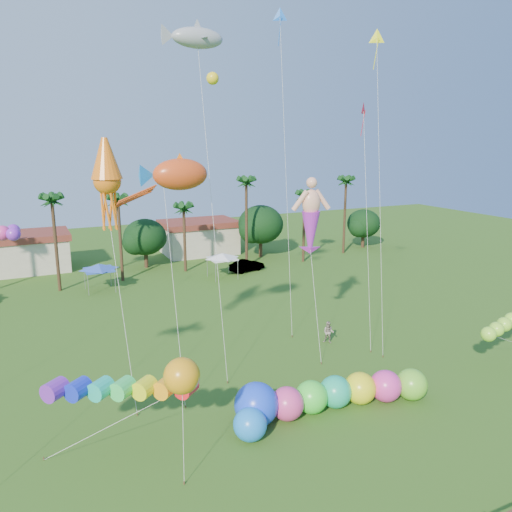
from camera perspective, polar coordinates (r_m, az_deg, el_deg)
name	(u,v)px	position (r m, az deg, el deg)	size (l,w,h in m)	color
ground	(343,474)	(27.31, 9.92, -23.33)	(160.00, 160.00, 0.00)	#285116
tree_line	(167,235)	(64.95, -10.18, 2.41)	(69.46, 8.91, 11.00)	#3A2819
buildings_row	(107,248)	(69.82, -16.70, 0.90)	(35.00, 7.00, 4.00)	beige
tent_row	(100,268)	(56.05, -17.43, -1.30)	(31.00, 4.00, 0.60)	white
car_b	(247,265)	(62.62, -1.04, -1.09)	(1.57, 4.51, 1.49)	#4C4C54
spectator_b	(329,332)	(41.32, 8.29, -8.63)	(0.89, 0.69, 1.82)	gray
caterpillar_inflatable	(327,395)	(31.65, 8.09, -15.43)	(12.63, 4.06, 2.57)	#E43C8A
blue_ball	(250,424)	(28.84, -0.68, -18.69)	(1.88, 1.88, 1.88)	#1A7EF1
rainbow_tube	(151,395)	(27.30, -11.86, -15.24)	(8.89, 4.69, 3.82)	red
green_worm	(489,334)	(38.27, 25.04, -8.09)	(10.21, 3.09, 3.72)	#92E733
orange_ball_kite	(182,376)	(23.68, -8.47, -13.40)	(1.93, 1.93, 6.48)	orange
merman_kite	(311,221)	(38.90, 6.28, 3.97)	(2.87, 5.29, 12.86)	#F4A98A
fish_kite	(180,174)	(32.76, -8.65, 9.20)	(5.69, 5.83, 15.12)	#CF4317
shark_kite	(198,38)	(38.14, -6.69, 23.49)	(5.13, 7.72, 23.96)	#8E939B
squid_kite	(107,181)	(31.43, -16.65, 8.23)	(2.16, 4.68, 16.40)	orange
delta_kite_red	(364,114)	(39.95, 12.21, 15.53)	(1.15, 3.57, 18.94)	red
delta_kite_yellow	(377,43)	(40.99, 13.65, 22.55)	(1.84, 4.69, 24.12)	yellow
delta_kite_blue	(280,22)	(43.91, 2.78, 25.17)	(1.32, 4.41, 26.41)	blue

